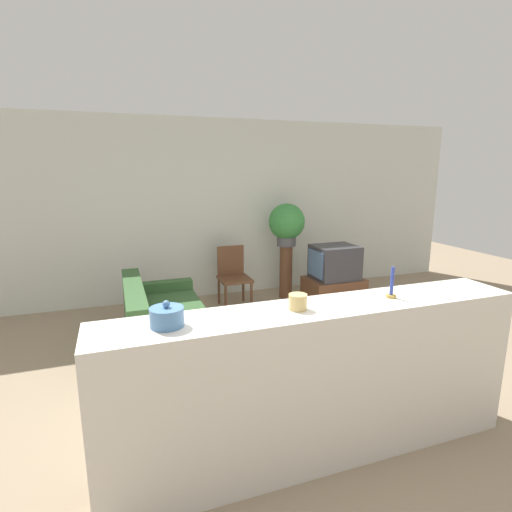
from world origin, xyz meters
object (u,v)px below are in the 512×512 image
at_px(couch, 163,324).
at_px(decorative_bowl, 167,317).
at_px(wooden_chair, 233,274).
at_px(potted_plant, 287,223).
at_px(television, 334,262).

height_order(couch, decorative_bowl, decorative_bowl).
bearing_deg(wooden_chair, decorative_bowl, -112.47).
distance_m(potted_plant, decorative_bowl, 3.95).
xyz_separation_m(couch, wooden_chair, (1.14, 1.11, 0.20)).
xyz_separation_m(couch, potted_plant, (2.01, 1.17, 0.90)).
xyz_separation_m(potted_plant, decorative_bowl, (-2.20, -3.28, -0.02)).
bearing_deg(couch, wooden_chair, 44.25).
height_order(couch, potted_plant, potted_plant).
xyz_separation_m(couch, decorative_bowl, (-0.19, -2.11, 0.87)).
bearing_deg(decorative_bowl, wooden_chair, 67.53).
bearing_deg(decorative_bowl, television, 45.12).
xyz_separation_m(couch, television, (2.51, 0.60, 0.38)).
height_order(potted_plant, decorative_bowl, potted_plant).
height_order(wooden_chair, decorative_bowl, decorative_bowl).
height_order(couch, wooden_chair, wooden_chair).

